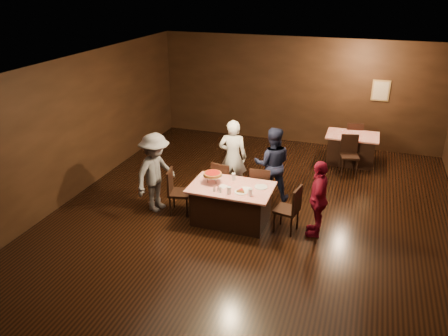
{
  "coord_description": "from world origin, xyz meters",
  "views": [
    {
      "loc": [
        1.91,
        -7.2,
        4.5
      ],
      "look_at": [
        -0.63,
        0.31,
        1.0
      ],
      "focal_mm": 35.0,
      "sensor_mm": 36.0,
      "label": 1
    }
  ],
  "objects_px": {
    "chair_back_far": "(353,138)",
    "pizza_stand": "(213,174)",
    "main_table": "(231,204)",
    "glass_front_right": "(250,192)",
    "chair_end_right": "(287,209)",
    "back_table": "(351,149)",
    "diner_white_jacket": "(233,157)",
    "diner_grey_knit": "(156,173)",
    "glass_front_left": "(229,190)",
    "diner_red_shirt": "(318,198)",
    "diner_navy_hoodie": "(272,164)",
    "chair_far_right": "(261,187)",
    "chair_end_left": "(180,192)",
    "glass_back": "(234,177)",
    "chair_back_near": "(350,155)",
    "plate_empty": "(261,187)",
    "chair_far_left": "(224,182)"
  },
  "relations": [
    {
      "from": "chair_end_right",
      "to": "glass_front_left",
      "type": "height_order",
      "value": "chair_end_right"
    },
    {
      "from": "chair_end_right",
      "to": "back_table",
      "type": "bearing_deg",
      "value": 176.98
    },
    {
      "from": "chair_end_right",
      "to": "diner_navy_hoodie",
      "type": "relative_size",
      "value": 0.58
    },
    {
      "from": "chair_end_right",
      "to": "chair_back_far",
      "type": "bearing_deg",
      "value": 178.77
    },
    {
      "from": "chair_far_left",
      "to": "glass_front_right",
      "type": "xyz_separation_m",
      "value": [
        0.85,
        -1.0,
        0.37
      ]
    },
    {
      "from": "chair_back_near",
      "to": "glass_front_right",
      "type": "xyz_separation_m",
      "value": [
        -1.58,
        -3.39,
        0.37
      ]
    },
    {
      "from": "chair_end_left",
      "to": "back_table",
      "type": "bearing_deg",
      "value": -51.61
    },
    {
      "from": "chair_far_left",
      "to": "pizza_stand",
      "type": "bearing_deg",
      "value": 98.62
    },
    {
      "from": "main_table",
      "to": "diner_white_jacket",
      "type": "height_order",
      "value": "diner_white_jacket"
    },
    {
      "from": "diner_navy_hoodie",
      "to": "chair_end_right",
      "type": "bearing_deg",
      "value": 102.2
    },
    {
      "from": "glass_front_right",
      "to": "glass_front_left",
      "type": "bearing_deg",
      "value": -172.87
    },
    {
      "from": "diner_grey_knit",
      "to": "glass_front_left",
      "type": "height_order",
      "value": "diner_grey_knit"
    },
    {
      "from": "main_table",
      "to": "glass_front_right",
      "type": "xyz_separation_m",
      "value": [
        0.45,
        -0.25,
        0.46
      ]
    },
    {
      "from": "back_table",
      "to": "glass_back",
      "type": "relative_size",
      "value": 9.29
    },
    {
      "from": "chair_end_right",
      "to": "diner_grey_knit",
      "type": "bearing_deg",
      "value": -79.21
    },
    {
      "from": "chair_far_left",
      "to": "glass_back",
      "type": "distance_m",
      "value": 0.68
    },
    {
      "from": "chair_far_left",
      "to": "plate_empty",
      "type": "distance_m",
      "value": 1.16
    },
    {
      "from": "chair_far_left",
      "to": "diner_navy_hoodie",
      "type": "bearing_deg",
      "value": -144.67
    },
    {
      "from": "chair_far_left",
      "to": "diner_red_shirt",
      "type": "height_order",
      "value": "diner_red_shirt"
    },
    {
      "from": "main_table",
      "to": "back_table",
      "type": "distance_m",
      "value": 4.35
    },
    {
      "from": "main_table",
      "to": "diner_red_shirt",
      "type": "height_order",
      "value": "diner_red_shirt"
    },
    {
      "from": "chair_end_left",
      "to": "chair_end_right",
      "type": "distance_m",
      "value": 2.2
    },
    {
      "from": "chair_back_near",
      "to": "diner_white_jacket",
      "type": "relative_size",
      "value": 0.56
    },
    {
      "from": "diner_navy_hoodie",
      "to": "diner_red_shirt",
      "type": "relative_size",
      "value": 1.09
    },
    {
      "from": "chair_end_left",
      "to": "glass_front_right",
      "type": "distance_m",
      "value": 1.61
    },
    {
      "from": "diner_red_shirt",
      "to": "plate_empty",
      "type": "distance_m",
      "value": 1.11
    },
    {
      "from": "diner_navy_hoodie",
      "to": "back_table",
      "type": "bearing_deg",
      "value": -132.96
    },
    {
      "from": "chair_back_near",
      "to": "plate_empty",
      "type": "xyz_separation_m",
      "value": [
        -1.48,
        -2.99,
        0.3
      ]
    },
    {
      "from": "chair_far_left",
      "to": "chair_end_left",
      "type": "relative_size",
      "value": 1.0
    },
    {
      "from": "plate_empty",
      "to": "glass_front_left",
      "type": "bearing_deg",
      "value": -138.01
    },
    {
      "from": "chair_end_left",
      "to": "glass_back",
      "type": "relative_size",
      "value": 6.79
    },
    {
      "from": "diner_grey_knit",
      "to": "glass_front_right",
      "type": "height_order",
      "value": "diner_grey_knit"
    },
    {
      "from": "chair_end_left",
      "to": "plate_empty",
      "type": "relative_size",
      "value": 3.8
    },
    {
      "from": "chair_back_far",
      "to": "plate_empty",
      "type": "height_order",
      "value": "chair_back_far"
    },
    {
      "from": "diner_white_jacket",
      "to": "diner_navy_hoodie",
      "type": "relative_size",
      "value": 1.04
    },
    {
      "from": "diner_white_jacket",
      "to": "pizza_stand",
      "type": "bearing_deg",
      "value": 78.52
    },
    {
      "from": "diner_red_shirt",
      "to": "chair_back_near",
      "type": "bearing_deg",
      "value": 169.43
    },
    {
      "from": "chair_end_left",
      "to": "pizza_stand",
      "type": "xyz_separation_m",
      "value": [
        0.7,
        0.05,
        0.48
      ]
    },
    {
      "from": "chair_back_far",
      "to": "pizza_stand",
      "type": "bearing_deg",
      "value": 51.8
    },
    {
      "from": "chair_end_left",
      "to": "diner_white_jacket",
      "type": "distance_m",
      "value": 1.48
    },
    {
      "from": "chair_far_left",
      "to": "chair_end_right",
      "type": "relative_size",
      "value": 1.0
    },
    {
      "from": "chair_back_far",
      "to": "diner_navy_hoodie",
      "type": "bearing_deg",
      "value": 55.73
    },
    {
      "from": "chair_far_right",
      "to": "pizza_stand",
      "type": "height_order",
      "value": "pizza_stand"
    },
    {
      "from": "main_table",
      "to": "glass_front_left",
      "type": "distance_m",
      "value": 0.55
    },
    {
      "from": "chair_back_near",
      "to": "diner_white_jacket",
      "type": "height_order",
      "value": "diner_white_jacket"
    },
    {
      "from": "chair_end_left",
      "to": "glass_back",
      "type": "height_order",
      "value": "chair_end_left"
    },
    {
      "from": "diner_red_shirt",
      "to": "chair_far_right",
      "type": "bearing_deg",
      "value": -121.51
    },
    {
      "from": "chair_far_right",
      "to": "chair_end_left",
      "type": "xyz_separation_m",
      "value": [
        -1.5,
        -0.75,
        0.0
      ]
    },
    {
      "from": "back_table",
      "to": "pizza_stand",
      "type": "relative_size",
      "value": 3.42
    },
    {
      "from": "diner_grey_knit",
      "to": "plate_empty",
      "type": "distance_m",
      "value": 2.17
    }
  ]
}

